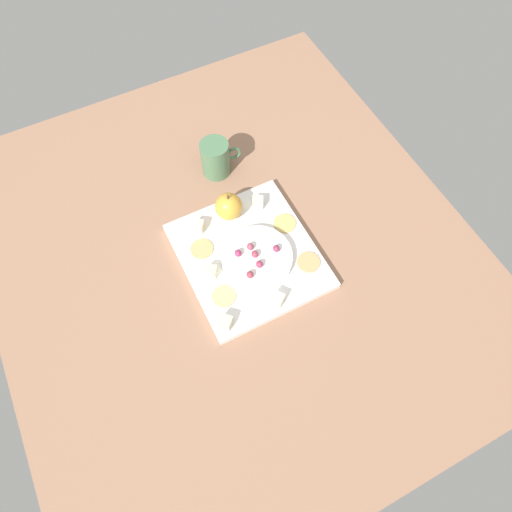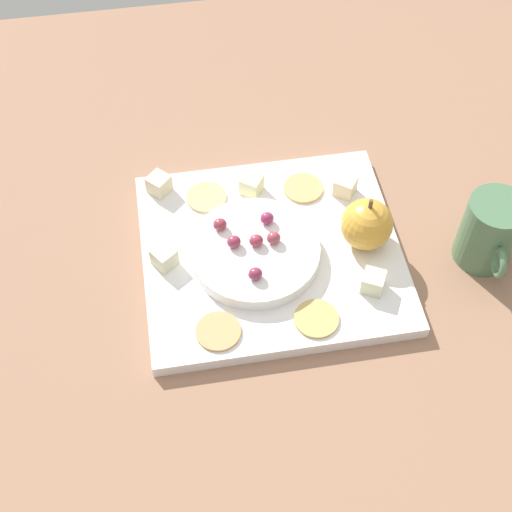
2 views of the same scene
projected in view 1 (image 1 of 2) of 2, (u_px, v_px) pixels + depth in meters
The scene contains 21 objects.
table at pixel (232, 254), 112.72cm from camera, with size 121.86×108.83×3.14cm, color #936951.
platter at pixel (249, 256), 109.68cm from camera, with size 32.56×29.73×1.80cm, color white.
serving_dish at pixel (257, 258), 107.31cm from camera, with size 16.26×16.26×1.94cm, color white.
apple_whole at pixel (229, 206), 111.20cm from camera, with size 6.56×6.56×6.56cm, color gold.
apple_stem at pixel (228, 197), 107.78cm from camera, with size 0.50×0.50×1.20cm, color brown.
cheese_cube_0 at pixel (211, 272), 105.22cm from camera, with size 2.59×2.59×2.59cm, color beige.
cheese_cube_1 at pixel (198, 226), 110.92cm from camera, with size 2.59×2.59×2.59cm, color beige.
cheese_cube_2 at pixel (258, 202), 114.15cm from camera, with size 2.59×2.59×2.59cm, color beige.
cheese_cube_3 at pixel (226, 322), 99.61cm from camera, with size 2.59×2.59×2.59cm, color beige.
cheese_cube_4 at pixel (278, 299), 102.11cm from camera, with size 2.59×2.59×2.59cm, color beige.
cracker_0 at pixel (285, 223), 112.62cm from camera, with size 5.34×5.34×0.40cm, color tan.
cracker_1 at pixel (202, 249), 109.29cm from camera, with size 5.34×5.34×0.40cm, color tan.
cracker_2 at pixel (224, 296), 103.64cm from camera, with size 5.34×5.34×0.40cm, color tan.
cracker_3 at pixel (309, 262), 107.64cm from camera, with size 5.34×5.34×0.40cm, color tan.
grape_0 at pixel (259, 264), 104.54cm from camera, with size 1.74×1.56×1.60cm, color #92304C.
grape_1 at pixel (276, 248), 106.44cm from camera, with size 1.74×1.56×1.60cm, color #862E4D.
grape_2 at pixel (255, 254), 105.78cm from camera, with size 1.74×1.56×1.55cm, color #983545.
grape_3 at pixel (250, 246), 106.67cm from camera, with size 1.74×1.56×1.61cm, color #9A3F4F.
grape_4 at pixel (250, 275), 103.34cm from camera, with size 1.74×1.56×1.55cm, color #933441.
grape_5 at pixel (239, 252), 105.93cm from camera, with size 1.74×1.56×1.62cm, color #942E56.
cup at pixel (216, 158), 118.39cm from camera, with size 7.25×10.44×9.72cm.
Camera 1 is at (50.59, -19.50, 100.56)cm, focal length 33.15 mm.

